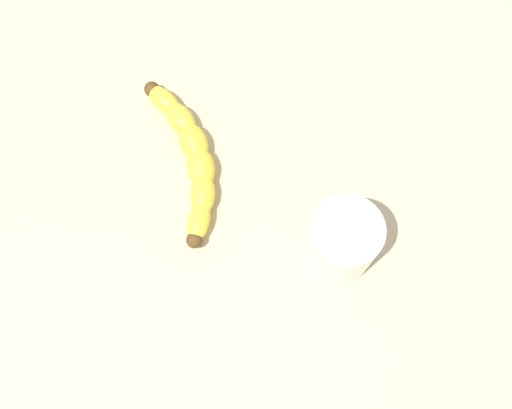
% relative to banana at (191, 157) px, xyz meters
% --- Properties ---
extents(wooden_tabletop, '(1.20, 1.20, 0.03)m').
position_rel_banana_xyz_m(wooden_tabletop, '(-0.10, 0.02, -0.03)').
color(wooden_tabletop, '#CBB387').
rests_on(wooden_tabletop, ground).
extents(banana, '(0.11, 0.23, 0.04)m').
position_rel_banana_xyz_m(banana, '(0.00, 0.00, 0.00)').
color(banana, yellow).
rests_on(banana, wooden_tabletop).
extents(smoothie_glass, '(0.08, 0.08, 0.11)m').
position_rel_banana_xyz_m(smoothie_glass, '(-0.19, 0.12, 0.04)').
color(smoothie_glass, silver).
rests_on(smoothie_glass, wooden_tabletop).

